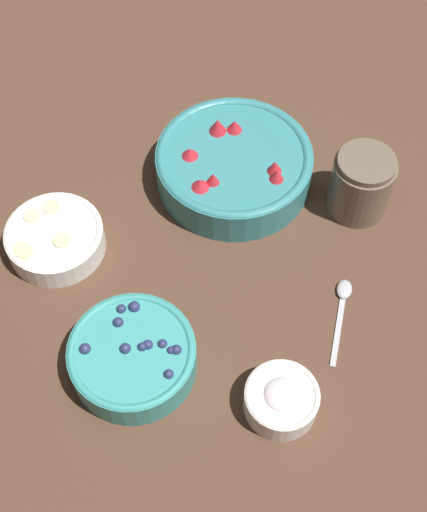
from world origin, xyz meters
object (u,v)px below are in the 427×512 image
Objects in this scene: bowl_blueberries at (133,356)px; bowl_cream at (281,399)px; jar_chocolate at (361,185)px; bowl_strawberries at (234,164)px; bowl_bananas at (55,238)px.

bowl_blueberries is 0.20m from bowl_cream.
jar_chocolate is (0.25, 0.35, 0.02)m from bowl_blueberries.
bowl_blueberries is at bearing 178.88° from bowl_cream.
bowl_strawberries reaches higher than bowl_blueberries.
bowl_bananas is at bearing 138.86° from bowl_blueberries.
bowl_blueberries is 0.43m from jar_chocolate.
bowl_cream is (0.16, -0.35, -0.01)m from bowl_strawberries.
bowl_blueberries is 1.75× the size of bowl_cream.
bowl_strawberries is at bearing -179.32° from jar_chocolate.
bowl_bananas is (-0.22, -0.20, -0.01)m from bowl_strawberries.
bowl_strawberries is 2.29× the size of jar_chocolate.
bowl_strawberries is 1.68× the size of bowl_bananas.
bowl_blueberries reaches higher than bowl_cream.
bowl_cream is (0.38, -0.16, 0.00)m from bowl_bananas.
bowl_blueberries is at bearing -97.78° from bowl_strawberries.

